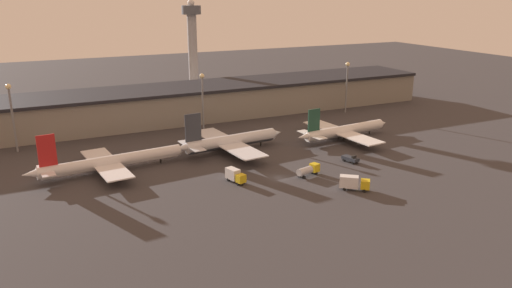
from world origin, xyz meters
The scene contains 13 objects.
ground centered at (0.00, 0.00, 0.00)m, with size 600.00×600.00×0.00m, color #383538.
terminal_building centered at (0.00, 78.34, 6.79)m, with size 216.61×28.45×13.51m.
airplane_0 centered at (-42.21, 25.75, 3.12)m, with size 48.82×31.44×13.88m.
airplane_1 centered at (-3.05, 28.72, 3.49)m, with size 40.46×38.47×14.51m.
airplane_2 centered at (39.34, 24.36, 3.13)m, with size 41.19×36.32×12.76m.
service_vehicle_0 centered at (13.62, -16.56, 2.13)m, with size 7.77×6.81×3.87m.
service_vehicle_1 centered at (-12.63, 2.36, 2.05)m, with size 3.97×7.10×3.73m.
service_vehicle_2 centered at (8.44, -2.10, 1.75)m, with size 7.89×4.12×3.09m.
service_vehicle_3 centered at (26.51, 2.40, 1.17)m, with size 3.46×5.95×2.51m.
lamp_post_0 centered at (-66.82, 58.67, 14.69)m, with size 1.80×1.80×22.82m.
lamp_post_1 centered at (-1.58, 58.67, 14.01)m, with size 1.80×1.80×21.60m.
lamp_post_2 centered at (64.46, 58.67, 14.22)m, with size 1.80×1.80×21.97m.
control_tower centered at (13.15, 112.53, 27.37)m, with size 9.00×9.00×47.43m.
Camera 1 is at (-63.44, -117.23, 51.00)m, focal length 35.00 mm.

